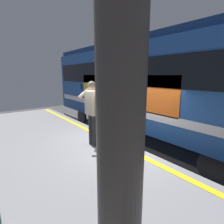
{
  "coord_description": "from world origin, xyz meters",
  "views": [
    {
      "loc": [
        -3.73,
        3.26,
        2.9
      ],
      "look_at": [
        0.16,
        0.3,
        1.87
      ],
      "focal_mm": 28.29,
      "sensor_mm": 36.0,
      "label": 1
    }
  ],
  "objects": [
    {
      "name": "platform",
      "position": [
        0.0,
        2.16,
        0.48
      ],
      "size": [
        13.11,
        4.32,
        0.97
      ],
      "primitive_type": "cube",
      "color": "gray",
      "rests_on": "ground"
    },
    {
      "name": "passenger",
      "position": [
        0.31,
        0.84,
        2.02
      ],
      "size": [
        0.57,
        0.55,
        1.77
      ],
      "color": "#262628",
      "rests_on": "platform"
    },
    {
      "name": "handbag",
      "position": [
        -0.22,
        0.77,
        1.13
      ],
      "size": [
        0.34,
        0.31,
        0.34
      ],
      "color": "#59331E",
      "rests_on": "platform"
    },
    {
      "name": "train_carriage",
      "position": [
        1.51,
        -2.39,
        2.56
      ],
      "size": [
        10.93,
        2.79,
        4.04
      ],
      "color": "#1E478C",
      "rests_on": "ground"
    },
    {
      "name": "track_rail_near",
      "position": [
        0.0,
        -1.68,
        0.08
      ],
      "size": [
        17.05,
        0.08,
        0.16
      ],
      "primitive_type": "cube",
      "color": "slate",
      "rests_on": "ground"
    },
    {
      "name": "station_column",
      "position": [
        -2.73,
        2.42,
        2.78
      ],
      "size": [
        0.38,
        0.38,
        3.63
      ],
      "primitive_type": "cylinder",
      "color": "#38332D",
      "rests_on": "platform"
    },
    {
      "name": "track_rail_far",
      "position": [
        0.0,
        -3.11,
        0.08
      ],
      "size": [
        17.05,
        0.08,
        0.16
      ],
      "primitive_type": "cube",
      "color": "slate",
      "rests_on": "ground"
    },
    {
      "name": "ground_plane",
      "position": [
        0.0,
        0.0,
        0.0
      ],
      "size": [
        25.19,
        25.19,
        0.0
      ],
      "primitive_type": "plane",
      "color": "#3D3D3F"
    },
    {
      "name": "safety_line",
      "position": [
        0.0,
        0.3,
        0.97
      ],
      "size": [
        12.85,
        0.16,
        0.01
      ],
      "primitive_type": "cube",
      "color": "yellow",
      "rests_on": "platform"
    }
  ]
}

